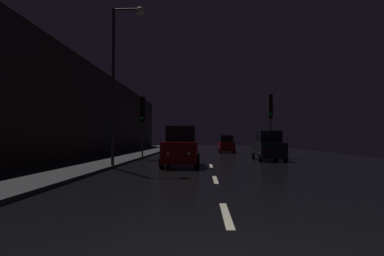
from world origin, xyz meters
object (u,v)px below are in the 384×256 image
at_px(traffic_light_far_left, 142,114).
at_px(car_parked_right_far, 268,147).
at_px(streetlamp_overhead, 121,63).
at_px(car_approaching_headlights, 181,148).
at_px(car_distant_taillights, 226,145).
at_px(traffic_light_far_right, 271,112).

xyz_separation_m(traffic_light_far_left, car_parked_right_far, (9.15, -0.96, -2.44)).
distance_m(streetlamp_overhead, car_parked_right_far, 11.77).
bearing_deg(streetlamp_overhead, car_approaching_headlights, 25.17).
distance_m(traffic_light_far_left, car_approaching_headlights, 6.97).
height_order(traffic_light_far_left, car_distant_taillights, traffic_light_far_left).
bearing_deg(traffic_light_far_right, car_parked_right_far, -13.58).
distance_m(car_approaching_headlights, car_parked_right_far, 7.51).
xyz_separation_m(car_approaching_headlights, car_distant_taillights, (3.81, 16.86, -0.16)).
distance_m(traffic_light_far_left, car_parked_right_far, 9.52).
bearing_deg(car_parked_right_far, streetlamp_overhead, 124.58).
xyz_separation_m(traffic_light_far_left, traffic_light_far_right, (9.95, 1.94, 0.32)).
height_order(traffic_light_far_right, car_distant_taillights, traffic_light_far_right).
relative_size(car_approaching_headlights, car_distant_taillights, 1.19).
distance_m(traffic_light_far_right, streetlamp_overhead, 13.43).
xyz_separation_m(streetlamp_overhead, car_approaching_headlights, (3.09, 1.45, -4.48)).
bearing_deg(car_distant_taillights, car_approaching_headlights, 167.27).
distance_m(traffic_light_far_right, car_approaching_headlights, 10.46).
height_order(traffic_light_far_left, car_approaching_headlights, traffic_light_far_left).
distance_m(streetlamp_overhead, car_approaching_headlights, 5.63).
distance_m(streetlamp_overhead, car_distant_taillights, 20.11).
xyz_separation_m(traffic_light_far_right, car_parked_right_far, (-0.80, -2.90, -2.76)).
height_order(streetlamp_overhead, car_parked_right_far, streetlamp_overhead).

